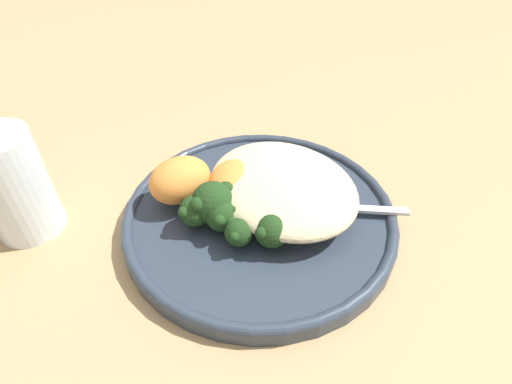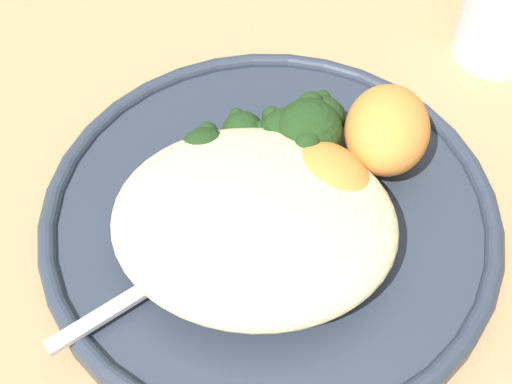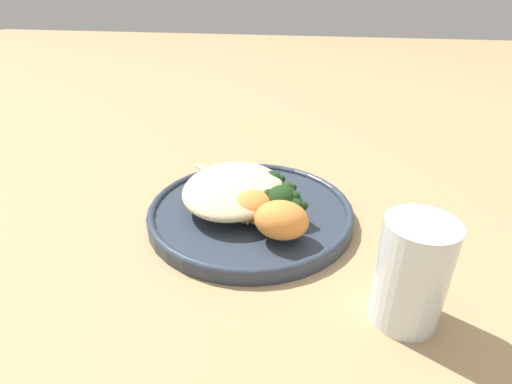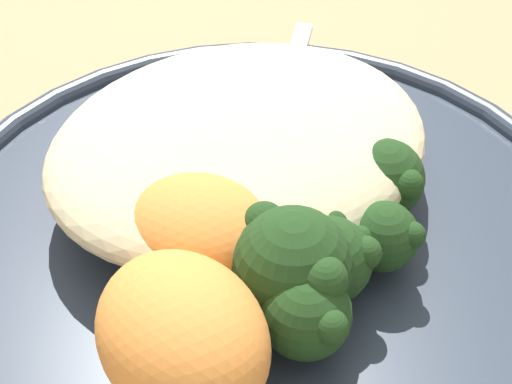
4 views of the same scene
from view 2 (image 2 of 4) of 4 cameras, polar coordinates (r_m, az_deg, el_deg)
ground_plane at (r=0.48m, az=3.79°, el=-1.11°), size 4.00×4.00×0.00m
plate at (r=0.46m, az=1.22°, el=-1.95°), size 0.29×0.29×0.02m
quinoa_mound at (r=0.42m, az=-0.06°, el=-2.35°), size 0.17×0.14×0.04m
broccoli_stalk_0 at (r=0.47m, az=5.44°, el=4.78°), size 0.04×0.09×0.03m
broccoli_stalk_1 at (r=0.46m, az=4.94°, el=4.21°), size 0.05×0.09×0.04m
broccoli_stalk_2 at (r=0.46m, az=3.13°, el=3.68°), size 0.07×0.08×0.03m
broccoli_stalk_3 at (r=0.46m, az=0.63°, el=3.57°), size 0.09×0.07×0.03m
broccoli_stalk_4 at (r=0.45m, az=-2.12°, el=2.37°), size 0.12×0.05×0.03m
broccoli_stalk_5 at (r=0.44m, az=-1.02°, el=-0.29°), size 0.11×0.04×0.03m
broccoli_stalk_6 at (r=0.42m, az=-2.52°, el=-3.55°), size 0.11×0.08×0.03m
broccoli_stalk_7 at (r=0.42m, az=0.46°, el=-2.76°), size 0.10×0.08×0.03m
sweet_potato_chunk_0 at (r=0.47m, az=10.53°, el=4.92°), size 0.06×0.07×0.05m
sweet_potato_chunk_1 at (r=0.44m, az=5.64°, el=0.58°), size 0.09×0.09×0.04m
spoon at (r=0.42m, az=-6.78°, el=-6.35°), size 0.09×0.09×0.01m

